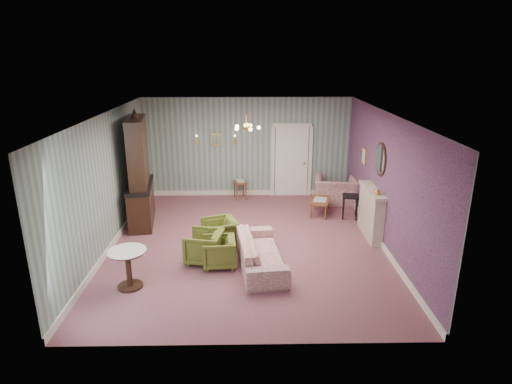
{
  "coord_description": "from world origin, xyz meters",
  "views": [
    {
      "loc": [
        0.03,
        -8.86,
        4.13
      ],
      "look_at": [
        0.2,
        0.4,
        1.1
      ],
      "focal_mm": 30.27,
      "sensor_mm": 36.0,
      "label": 1
    }
  ],
  "objects_px": {
    "olive_chair_a": "(219,251)",
    "dresser": "(138,169)",
    "fireplace": "(371,213)",
    "coffee_table": "(320,207)",
    "olive_chair_c": "(220,232)",
    "olive_chair_b": "(204,245)",
    "wingback_chair": "(336,186)",
    "sofa_chintz": "(260,247)",
    "side_table_black": "(350,207)",
    "pedestal_table": "(129,269)"
  },
  "relations": [
    {
      "from": "wingback_chair",
      "to": "fireplace",
      "type": "bearing_deg",
      "value": 107.72
    },
    {
      "from": "dresser",
      "to": "coffee_table",
      "type": "height_order",
      "value": "dresser"
    },
    {
      "from": "sofa_chintz",
      "to": "wingback_chair",
      "type": "bearing_deg",
      "value": -37.8
    },
    {
      "from": "olive_chair_b",
      "to": "olive_chair_c",
      "type": "height_order",
      "value": "olive_chair_b"
    },
    {
      "from": "olive_chair_c",
      "to": "side_table_black",
      "type": "relative_size",
      "value": 1.16
    },
    {
      "from": "sofa_chintz",
      "to": "coffee_table",
      "type": "height_order",
      "value": "sofa_chintz"
    },
    {
      "from": "olive_chair_b",
      "to": "dresser",
      "type": "bearing_deg",
      "value": -130.24
    },
    {
      "from": "olive_chair_c",
      "to": "pedestal_table",
      "type": "distance_m",
      "value": 2.3
    },
    {
      "from": "olive_chair_c",
      "to": "coffee_table",
      "type": "height_order",
      "value": "olive_chair_c"
    },
    {
      "from": "dresser",
      "to": "fireplace",
      "type": "height_order",
      "value": "dresser"
    },
    {
      "from": "olive_chair_a",
      "to": "dresser",
      "type": "bearing_deg",
      "value": -143.2
    },
    {
      "from": "olive_chair_b",
      "to": "fireplace",
      "type": "distance_m",
      "value": 3.95
    },
    {
      "from": "fireplace",
      "to": "olive_chair_c",
      "type": "bearing_deg",
      "value": -171.42
    },
    {
      "from": "sofa_chintz",
      "to": "fireplace",
      "type": "xyz_separation_m",
      "value": [
        2.6,
        1.44,
        0.17
      ]
    },
    {
      "from": "sofa_chintz",
      "to": "wingback_chair",
      "type": "distance_m",
      "value": 4.38
    },
    {
      "from": "coffee_table",
      "to": "olive_chair_c",
      "type": "bearing_deg",
      "value": -142.47
    },
    {
      "from": "coffee_table",
      "to": "olive_chair_b",
      "type": "bearing_deg",
      "value": -136.69
    },
    {
      "from": "olive_chair_a",
      "to": "coffee_table",
      "type": "distance_m",
      "value": 3.78
    },
    {
      "from": "wingback_chair",
      "to": "coffee_table",
      "type": "bearing_deg",
      "value": 66.25
    },
    {
      "from": "olive_chair_a",
      "to": "olive_chair_b",
      "type": "relative_size",
      "value": 0.91
    },
    {
      "from": "fireplace",
      "to": "coffee_table",
      "type": "xyz_separation_m",
      "value": [
        -0.94,
        1.42,
        -0.37
      ]
    },
    {
      "from": "sofa_chintz",
      "to": "side_table_black",
      "type": "distance_m",
      "value": 3.52
    },
    {
      "from": "fireplace",
      "to": "side_table_black",
      "type": "bearing_deg",
      "value": 100.33
    },
    {
      "from": "olive_chair_a",
      "to": "sofa_chintz",
      "type": "xyz_separation_m",
      "value": [
        0.83,
        -0.02,
        0.08
      ]
    },
    {
      "from": "wingback_chair",
      "to": "fireplace",
      "type": "height_order",
      "value": "fireplace"
    },
    {
      "from": "olive_chair_c",
      "to": "dresser",
      "type": "height_order",
      "value": "dresser"
    },
    {
      "from": "wingback_chair",
      "to": "dresser",
      "type": "xyz_separation_m",
      "value": [
        -5.16,
        -1.4,
        0.89
      ]
    },
    {
      "from": "dresser",
      "to": "pedestal_table",
      "type": "bearing_deg",
      "value": -89.91
    },
    {
      "from": "olive_chair_a",
      "to": "dresser",
      "type": "relative_size",
      "value": 0.23
    },
    {
      "from": "sofa_chintz",
      "to": "olive_chair_b",
      "type": "bearing_deg",
      "value": 72.64
    },
    {
      "from": "olive_chair_b",
      "to": "wingback_chair",
      "type": "relative_size",
      "value": 0.61
    },
    {
      "from": "side_table_black",
      "to": "pedestal_table",
      "type": "xyz_separation_m",
      "value": [
        -4.8,
        -3.37,
        0.07
      ]
    },
    {
      "from": "olive_chair_b",
      "to": "fireplace",
      "type": "height_order",
      "value": "fireplace"
    },
    {
      "from": "wingback_chair",
      "to": "side_table_black",
      "type": "bearing_deg",
      "value": 106.08
    },
    {
      "from": "olive_chair_b",
      "to": "side_table_black",
      "type": "height_order",
      "value": "olive_chair_b"
    },
    {
      "from": "olive_chair_b",
      "to": "sofa_chintz",
      "type": "bearing_deg",
      "value": 89.95
    },
    {
      "from": "olive_chair_c",
      "to": "olive_chair_a",
      "type": "bearing_deg",
      "value": -17.63
    },
    {
      "from": "fireplace",
      "to": "pedestal_table",
      "type": "bearing_deg",
      "value": -156.1
    },
    {
      "from": "olive_chair_b",
      "to": "sofa_chintz",
      "type": "height_order",
      "value": "sofa_chintz"
    },
    {
      "from": "olive_chair_b",
      "to": "dresser",
      "type": "height_order",
      "value": "dresser"
    },
    {
      "from": "sofa_chintz",
      "to": "pedestal_table",
      "type": "height_order",
      "value": "sofa_chintz"
    },
    {
      "from": "fireplace",
      "to": "coffee_table",
      "type": "bearing_deg",
      "value": 123.48
    },
    {
      "from": "olive_chair_b",
      "to": "fireplace",
      "type": "xyz_separation_m",
      "value": [
        3.74,
        1.23,
        0.22
      ]
    },
    {
      "from": "olive_chair_c",
      "to": "side_table_black",
      "type": "height_order",
      "value": "olive_chair_c"
    },
    {
      "from": "olive_chair_a",
      "to": "olive_chair_b",
      "type": "distance_m",
      "value": 0.37
    },
    {
      "from": "olive_chair_a",
      "to": "pedestal_table",
      "type": "distance_m",
      "value": 1.77
    },
    {
      "from": "side_table_black",
      "to": "pedestal_table",
      "type": "relative_size",
      "value": 0.82
    },
    {
      "from": "wingback_chair",
      "to": "pedestal_table",
      "type": "xyz_separation_m",
      "value": [
        -4.66,
        -4.55,
        -0.14
      ]
    },
    {
      "from": "wingback_chair",
      "to": "side_table_black",
      "type": "distance_m",
      "value": 1.2
    },
    {
      "from": "sofa_chintz",
      "to": "dresser",
      "type": "xyz_separation_m",
      "value": [
        -2.91,
        2.36,
        1.0
      ]
    }
  ]
}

